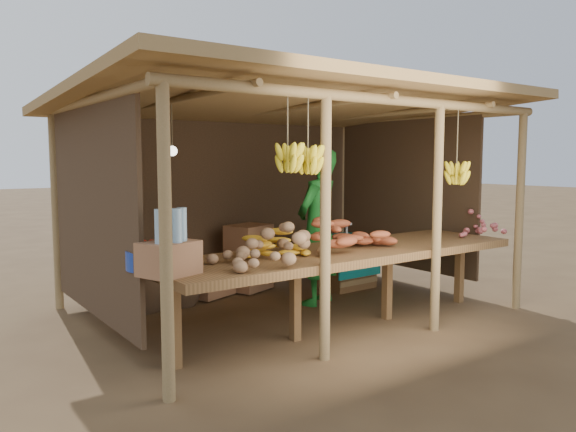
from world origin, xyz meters
TOP-DOWN VIEW (x-y plane):
  - ground at (0.00, 0.00)m, footprint 60.00×60.00m
  - stall_structure at (-0.01, -0.04)m, footprint 4.70×3.50m
  - counter at (0.00, -0.95)m, footprint 3.90×1.05m
  - potato_heap at (-0.93, -1.13)m, footprint 1.11×0.75m
  - sweet_potato_heap at (-0.06, -0.85)m, footprint 1.26×1.01m
  - onion_heap at (1.90, -1.14)m, footprint 0.75×0.53m
  - banana_pile at (-0.84, -0.84)m, footprint 0.70×0.54m
  - tomato_basin at (-1.90, -0.78)m, footprint 0.44×0.44m
  - bottle_box at (-1.90, -1.09)m, footprint 0.49×0.44m
  - vendor at (0.41, -0.02)m, footprint 0.78×0.66m
  - tarp_crate at (1.22, 0.43)m, footprint 0.75×0.66m
  - carton_stack at (-0.10, 0.99)m, footprint 1.20×0.56m
  - burlap_sacks at (-1.14, 0.83)m, footprint 0.90×0.47m

SIDE VIEW (x-z plane):
  - ground at x=0.00m, z-range 0.00..0.00m
  - burlap_sacks at x=-1.14m, z-range -0.04..0.60m
  - tarp_crate at x=1.22m, z-range -0.08..0.80m
  - carton_stack at x=-0.10m, z-range -0.05..0.78m
  - counter at x=0.00m, z-range 0.34..1.14m
  - tomato_basin at x=-1.90m, z-range 0.78..1.01m
  - vendor at x=0.41m, z-range 0.00..1.81m
  - banana_pile at x=-0.84m, z-range 0.80..1.15m
  - onion_heap at x=1.90m, z-range 0.80..1.15m
  - sweet_potato_heap at x=-0.06m, z-range 0.80..1.16m
  - potato_heap at x=-0.93m, z-range 0.80..1.17m
  - bottle_box at x=-1.90m, z-range 0.74..1.25m
  - stall_structure at x=-0.01m, z-range 0.70..3.13m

